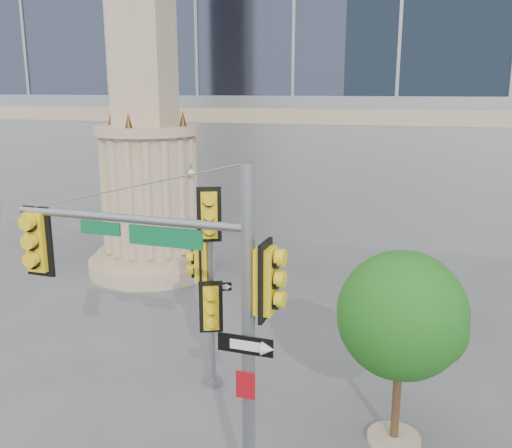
# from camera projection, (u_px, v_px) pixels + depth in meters

# --- Properties ---
(ground) EXTENTS (120.00, 120.00, 0.00)m
(ground) POSITION_uv_depth(u_px,v_px,m) (250.00, 448.00, 10.33)
(ground) COLOR #545456
(ground) RESTS_ON ground
(monument) EXTENTS (4.40, 4.40, 16.60)m
(monument) POSITION_uv_depth(u_px,v_px,m) (146.00, 113.00, 18.95)
(monument) COLOR tan
(monument) RESTS_ON ground
(main_signal_pole) EXTENTS (4.18, 0.69, 5.40)m
(main_signal_pole) POSITION_uv_depth(u_px,v_px,m) (186.00, 300.00, 8.34)
(main_signal_pole) COLOR slate
(main_signal_pole) RESTS_ON ground
(secondary_signal_pole) EXTENTS (0.85, 0.61, 4.51)m
(secondary_signal_pole) POSITION_uv_depth(u_px,v_px,m) (208.00, 271.00, 11.83)
(secondary_signal_pole) COLOR slate
(secondary_signal_pole) RESTS_ON ground
(street_tree) EXTENTS (2.33, 2.28, 3.64)m
(street_tree) POSITION_uv_depth(u_px,v_px,m) (404.00, 320.00, 9.99)
(street_tree) COLOR tan
(street_tree) RESTS_ON ground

